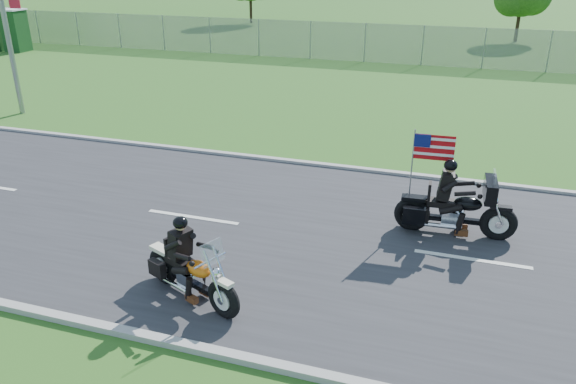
% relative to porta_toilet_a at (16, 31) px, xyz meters
% --- Properties ---
extents(ground, '(420.00, 420.00, 0.00)m').
position_rel_porta_toilet_a_xyz_m(ground, '(22.00, -17.00, -1.15)').
color(ground, '#265C1D').
rests_on(ground, ground).
extents(road, '(120.00, 8.00, 0.04)m').
position_rel_porta_toilet_a_xyz_m(road, '(22.00, -17.00, -1.13)').
color(road, '#28282B').
rests_on(road, ground).
extents(curb_north, '(120.00, 0.18, 0.12)m').
position_rel_porta_toilet_a_xyz_m(curb_north, '(22.00, -12.95, -1.10)').
color(curb_north, '#9E9B93').
rests_on(curb_north, ground).
extents(curb_south, '(120.00, 0.18, 0.12)m').
position_rel_porta_toilet_a_xyz_m(curb_south, '(22.00, -21.05, -1.10)').
color(curb_south, '#9E9B93').
rests_on(curb_south, ground).
extents(fence, '(60.00, 0.03, 2.00)m').
position_rel_porta_toilet_a_xyz_m(fence, '(17.00, 3.00, -0.15)').
color(fence, gray).
rests_on(fence, ground).
extents(porta_toilet_a, '(1.10, 1.10, 2.30)m').
position_rel_porta_toilet_a_xyz_m(porta_toilet_a, '(0.00, 0.00, 0.00)').
color(porta_toilet_a, '#143F16').
rests_on(porta_toilet_a, ground).
extents(motorcycle_lead, '(2.16, 1.13, 1.53)m').
position_rel_porta_toilet_a_xyz_m(motorcycle_lead, '(21.41, -19.82, -0.66)').
color(motorcycle_lead, black).
rests_on(motorcycle_lead, ground).
extents(motorcycle_follow, '(2.51, 0.83, 2.09)m').
position_rel_porta_toilet_a_xyz_m(motorcycle_follow, '(25.57, -16.00, -0.57)').
color(motorcycle_follow, black).
rests_on(motorcycle_follow, ground).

